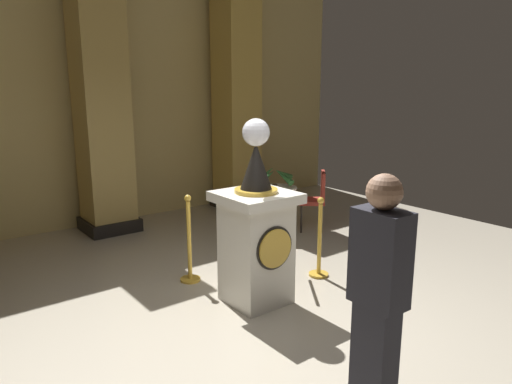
# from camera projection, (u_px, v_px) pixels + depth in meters

# --- Properties ---
(ground_plane) EXTENTS (10.39, 10.39, 0.00)m
(ground_plane) POSITION_uv_depth(u_px,v_px,m) (256.00, 322.00, 4.62)
(ground_plane) COLOR #B2A893
(back_wall) EXTENTS (10.39, 0.16, 4.11)m
(back_wall) POSITION_uv_depth(u_px,v_px,m) (88.00, 100.00, 7.58)
(back_wall) COLOR tan
(back_wall) RESTS_ON ground_plane
(pedestal_clock) EXTENTS (0.74, 0.74, 1.95)m
(pedestal_clock) POSITION_uv_depth(u_px,v_px,m) (256.00, 233.00, 4.91)
(pedestal_clock) COLOR silver
(pedestal_clock) RESTS_ON ground_plane
(stanchion_near) EXTENTS (0.24, 0.24, 0.99)m
(stanchion_near) POSITION_uv_depth(u_px,v_px,m) (319.00, 249.00, 5.68)
(stanchion_near) COLOR gold
(stanchion_near) RESTS_ON ground_plane
(stanchion_far) EXTENTS (0.24, 0.24, 1.05)m
(stanchion_far) POSITION_uv_depth(u_px,v_px,m) (190.00, 251.00, 5.53)
(stanchion_far) COLOR gold
(stanchion_far) RESTS_ON ground_plane
(velvet_rope) EXTENTS (1.11, 1.10, 0.22)m
(velvet_rope) POSITION_uv_depth(u_px,v_px,m) (255.00, 215.00, 5.51)
(velvet_rope) COLOR #141947
(column_right) EXTENTS (0.81, 0.81, 3.95)m
(column_right) POSITION_uv_depth(u_px,v_px,m) (236.00, 103.00, 8.68)
(column_right) COLOR black
(column_right) RESTS_ON ground_plane
(column_centre_rear) EXTENTS (0.83, 0.83, 3.95)m
(column_centre_rear) POSITION_uv_depth(u_px,v_px,m) (101.00, 107.00, 7.16)
(column_centre_rear) COLOR black
(column_centre_rear) RESTS_ON ground_plane
(potted_palm_right) EXTENTS (0.75, 0.73, 1.07)m
(potted_palm_right) POSITION_uv_depth(u_px,v_px,m) (274.00, 214.00, 7.45)
(potted_palm_right) COLOR black
(potted_palm_right) RESTS_ON ground_plane
(bystander_guest) EXTENTS (0.23, 0.37, 1.73)m
(bystander_guest) POSITION_uv_depth(u_px,v_px,m) (378.00, 294.00, 3.09)
(bystander_guest) COLOR #26262D
(bystander_guest) RESTS_ON ground_plane
(cafe_table) EXTENTS (0.54, 0.54, 0.76)m
(cafe_table) POSITION_uv_depth(u_px,v_px,m) (279.00, 204.00, 7.27)
(cafe_table) COLOR #332D28
(cafe_table) RESTS_ON ground_plane
(cafe_chair_red) EXTENTS (0.57, 0.57, 0.96)m
(cafe_chair_red) POSITION_uv_depth(u_px,v_px,m) (317.00, 196.00, 7.45)
(cafe_chair_red) COLOR black
(cafe_chair_red) RESTS_ON ground_plane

